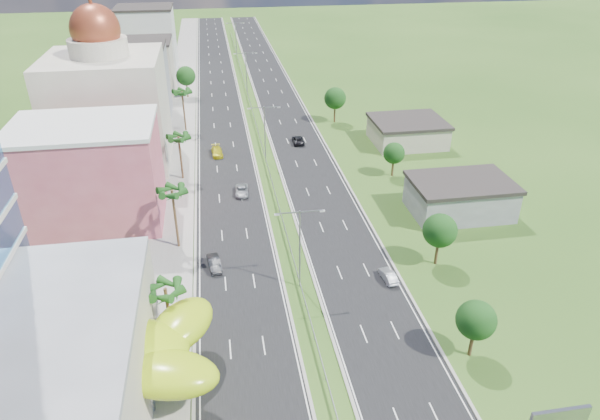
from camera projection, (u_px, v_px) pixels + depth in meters
ground at (314, 340)px, 59.47m from camera, size 500.00×500.00×0.00m
road_left at (220, 101)px, 136.19m from camera, size 11.00×260.00×0.04m
road_right at (278, 99)px, 138.35m from camera, size 11.00×260.00×0.04m
sidewalk_left at (182, 103)px, 134.81m from camera, size 7.00×260.00×0.12m
median_guardrail at (255, 121)px, 121.41m from camera, size 0.10×216.06×0.76m
streetlight_median_b at (300, 241)px, 64.87m from camera, size 6.04×0.25×11.00m
streetlight_median_c at (265, 128)px, 99.45m from camera, size 6.04×0.25×11.00m
streetlight_median_d at (246, 69)px, 138.35m from camera, size 6.04×0.25×11.00m
streetlight_median_e at (236, 36)px, 177.26m from camera, size 6.04×0.25×11.00m
lime_canopy at (116, 353)px, 50.73m from camera, size 18.00×15.00×7.40m
pink_shophouse at (90, 176)px, 79.50m from camera, size 20.00×15.00×15.00m
domed_building at (108, 104)px, 97.53m from camera, size 20.00×20.00×28.70m
midrise_grey at (132, 85)px, 120.91m from camera, size 16.00×15.00×16.00m
midrise_beige at (142, 68)px, 140.65m from camera, size 16.00×15.00×13.00m
midrise_white at (148, 40)px, 159.33m from camera, size 16.00×15.00×18.00m
shed_near at (460, 198)px, 83.90m from camera, size 15.00×10.00×5.00m
shed_far at (407, 133)px, 110.27m from camera, size 14.00×12.00×4.40m
palm_tree_b at (166, 292)px, 55.57m from camera, size 3.60×3.60×8.10m
palm_tree_c at (172, 194)px, 72.17m from camera, size 3.60×3.60×9.60m
palm_tree_d at (179, 139)px, 92.52m from camera, size 3.60×3.60×8.60m
palm_tree_e at (182, 93)px, 113.76m from camera, size 3.60×3.60×9.40m
leafy_tree_lfar at (186, 76)px, 136.69m from camera, size 4.90×4.90×8.05m
leafy_tree_ra at (476, 320)px, 55.15m from camera, size 4.20×4.20×6.90m
leafy_tree_rb at (440, 231)px, 70.08m from camera, size 4.55×4.55×7.47m
leafy_tree_rc at (394, 153)px, 95.11m from camera, size 3.85×3.85×6.33m
leafy_tree_rd at (335, 98)px, 119.89m from camera, size 4.90×4.90×8.05m
car_dark_left at (214, 263)px, 71.25m from camera, size 2.11×4.50×1.43m
car_silver_mid_left at (242, 191)px, 90.32m from camera, size 2.40×4.76×1.29m
car_yellow_far_left at (217, 152)px, 105.11m from camera, size 2.39×5.15×1.46m
car_silver_right at (388, 276)px, 68.92m from camera, size 1.74×4.01×1.28m
car_dark_far_right at (298, 140)px, 110.79m from camera, size 2.32×4.88×1.35m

